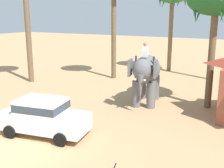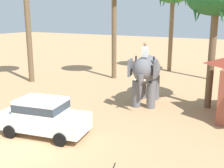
% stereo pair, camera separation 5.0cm
% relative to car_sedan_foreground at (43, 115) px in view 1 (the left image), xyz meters
% --- Properties ---
extents(ground_plane, '(120.00, 120.00, 0.00)m').
position_rel_car_sedan_foreground_xyz_m(ground_plane, '(0.10, -1.69, -0.93)').
color(ground_plane, tan).
extents(car_sedan_foreground, '(4.34, 2.42, 1.70)m').
position_rel_car_sedan_foreground_xyz_m(car_sedan_foreground, '(0.00, 0.00, 0.00)').
color(car_sedan_foreground, white).
rests_on(car_sedan_foreground, ground).
extents(elephant_with_mahout, '(2.32, 4.01, 3.88)m').
position_rel_car_sedan_foreground_xyz_m(elephant_with_mahout, '(2.33, 6.54, 1.06)').
color(elephant_with_mahout, slate).
rests_on(elephant_with_mahout, ground).
extents(palm_tree_left_of_road, '(3.20, 3.20, 7.14)m').
position_rel_car_sedan_foreground_xyz_m(palm_tree_left_of_road, '(5.84, 7.76, 5.13)').
color(palm_tree_left_of_road, brown).
rests_on(palm_tree_left_of_road, ground).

